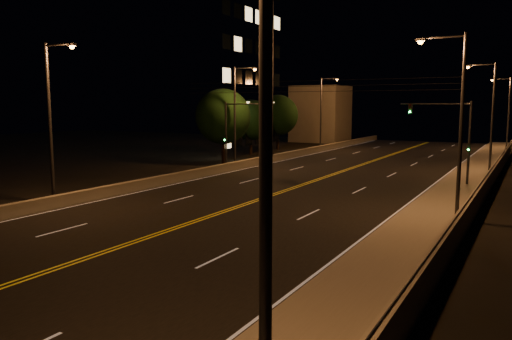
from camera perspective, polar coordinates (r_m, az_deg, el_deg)
The scene contains 22 objects.
road at distance 30.18m, azimuth -1.45°, elevation -4.02°, with size 18.00×120.00×0.02m, color black.
sidewalk at distance 26.43m, azimuth 19.21°, elevation -5.78°, with size 3.60×120.00×0.30m, color gray.
curb at distance 26.82m, azimuth 15.25°, elevation -5.60°, with size 0.14×120.00×0.15m, color gray.
parapet_wall at distance 26.07m, azimuth 22.85°, elevation -4.67°, with size 0.30×120.00×1.00m, color gray.
jersey_barrier at distance 35.55m, azimuth -14.12°, elevation -1.88°, with size 0.45×120.00×0.77m, color gray.
distant_building_left at distance 83.21m, azimuth 7.40°, elevation 6.38°, with size 8.00×8.00×9.06m, color gray.
parapet_rail at distance 25.97m, azimuth 22.91°, elevation -3.53°, with size 0.06×0.06×120.00m, color black.
lane_markings at distance 30.12m, azimuth -1.52°, elevation -4.02°, with size 17.32×116.00×0.00m.
streetlight_0 at distance 7.24m, azimuth -0.74°, elevation 3.51°, with size 2.55×0.28×9.60m.
streetlight_1 at distance 27.63m, azimuth 21.93°, elevation 5.89°, with size 2.55×0.28×9.60m.
streetlight_2 at distance 47.63m, azimuth 25.13°, elevation 6.16°, with size 2.55×0.28×9.60m.
streetlight_3 at distance 74.30m, azimuth 26.72°, elevation 6.28°, with size 2.55×0.28×9.60m.
streetlight_4 at distance 32.08m, azimuth -22.24°, elevation 6.02°, with size 2.55×0.28×9.60m.
streetlight_5 at distance 48.02m, azimuth -2.17°, elevation 6.86°, with size 2.55×0.28×9.60m.
streetlight_6 at distance 67.67m, azimuth 7.64°, elevation 6.97°, with size 2.55×0.28×9.60m.
traffic_signal_right at distance 39.11m, azimuth 21.81°, elevation 3.92°, with size 5.11×0.31×6.29m.
traffic_signal_left at distance 45.59m, azimuth -2.43°, elevation 4.87°, with size 5.11×0.31×6.29m.
overhead_wires at distance 38.07m, azimuth 5.95°, elevation 9.50°, with size 22.00×0.03×0.83m.
building_tower at distance 67.72m, azimuth -9.42°, elevation 14.65°, with size 24.00×15.00×30.37m.
tree_0 at distance 51.27m, azimuth -3.80°, elevation 6.12°, with size 5.65×5.65×7.66m.
tree_1 at distance 60.68m, azimuth -0.60°, elevation 5.73°, with size 4.90×4.90×6.65m.
tree_2 at distance 67.14m, azimuth 2.52°, elevation 6.27°, with size 5.43×5.43×7.36m.
Camera 1 is at (15.15, -5.40, 6.01)m, focal length 35.00 mm.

